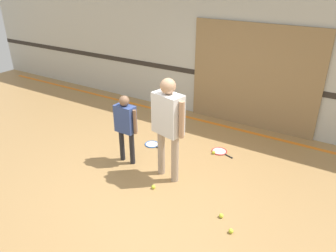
{
  "coord_description": "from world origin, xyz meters",
  "views": [
    {
      "loc": [
        2.6,
        -3.8,
        3.27
      ],
      "look_at": [
        0.12,
        0.22,
        0.97
      ],
      "focal_mm": 35.0,
      "sensor_mm": 36.0,
      "label": 1
    }
  ],
  "objects_px": {
    "person_student_left": "(125,122)",
    "tennis_ball_stray_left": "(221,216)",
    "tennis_ball_near_instructor": "(153,187)",
    "racket_spare_on_floor": "(220,151)",
    "racket_second_spare": "(153,145)",
    "person_instructor": "(168,119)",
    "tennis_ball_stray_right": "(231,231)",
    "tennis_ball_by_spare_racket": "(214,152)"
  },
  "relations": [
    {
      "from": "person_student_left",
      "to": "tennis_ball_near_instructor",
      "type": "bearing_deg",
      "value": -25.73
    },
    {
      "from": "racket_spare_on_floor",
      "to": "tennis_ball_by_spare_racket",
      "type": "distance_m",
      "value": 0.16
    },
    {
      "from": "person_instructor",
      "to": "racket_second_spare",
      "type": "bearing_deg",
      "value": 150.75
    },
    {
      "from": "tennis_ball_near_instructor",
      "to": "person_student_left",
      "type": "bearing_deg",
      "value": 152.95
    },
    {
      "from": "tennis_ball_by_spare_racket",
      "to": "racket_second_spare",
      "type": "bearing_deg",
      "value": -164.74
    },
    {
      "from": "person_instructor",
      "to": "tennis_ball_by_spare_racket",
      "type": "distance_m",
      "value": 1.58
    },
    {
      "from": "racket_spare_on_floor",
      "to": "racket_second_spare",
      "type": "height_order",
      "value": "same"
    },
    {
      "from": "person_instructor",
      "to": "tennis_ball_stray_right",
      "type": "xyz_separation_m",
      "value": [
        1.44,
        -0.69,
        -1.06
      ]
    },
    {
      "from": "tennis_ball_stray_right",
      "to": "racket_spare_on_floor",
      "type": "bearing_deg",
      "value": 117.41
    },
    {
      "from": "tennis_ball_near_instructor",
      "to": "tennis_ball_stray_left",
      "type": "distance_m",
      "value": 1.22
    },
    {
      "from": "tennis_ball_near_instructor",
      "to": "tennis_ball_stray_right",
      "type": "bearing_deg",
      "value": -10.51
    },
    {
      "from": "person_student_left",
      "to": "tennis_ball_stray_right",
      "type": "relative_size",
      "value": 19.75
    },
    {
      "from": "racket_second_spare",
      "to": "tennis_ball_near_instructor",
      "type": "xyz_separation_m",
      "value": [
        0.83,
        -1.2,
        0.02
      ]
    },
    {
      "from": "tennis_ball_by_spare_racket",
      "to": "tennis_ball_stray_right",
      "type": "distance_m",
      "value": 2.1
    },
    {
      "from": "racket_spare_on_floor",
      "to": "person_student_left",
      "type": "bearing_deg",
      "value": -118.59
    },
    {
      "from": "person_instructor",
      "to": "tennis_ball_stray_left",
      "type": "xyz_separation_m",
      "value": [
        1.2,
        -0.48,
        -1.06
      ]
    },
    {
      "from": "person_student_left",
      "to": "racket_second_spare",
      "type": "relative_size",
      "value": 2.41
    },
    {
      "from": "racket_second_spare",
      "to": "tennis_ball_stray_right",
      "type": "distance_m",
      "value": 2.72
    },
    {
      "from": "tennis_ball_near_instructor",
      "to": "tennis_ball_stray_left",
      "type": "xyz_separation_m",
      "value": [
        1.22,
        -0.06,
        0.0
      ]
    },
    {
      "from": "person_student_left",
      "to": "racket_second_spare",
      "type": "distance_m",
      "value": 1.1
    },
    {
      "from": "person_student_left",
      "to": "racket_spare_on_floor",
      "type": "xyz_separation_m",
      "value": [
        1.33,
        1.22,
        -0.8
      ]
    },
    {
      "from": "person_student_left",
      "to": "tennis_ball_near_instructor",
      "type": "relative_size",
      "value": 19.75
    },
    {
      "from": "tennis_ball_near_instructor",
      "to": "tennis_ball_stray_left",
      "type": "bearing_deg",
      "value": -2.63
    },
    {
      "from": "person_instructor",
      "to": "tennis_ball_near_instructor",
      "type": "xyz_separation_m",
      "value": [
        -0.02,
        -0.42,
        -1.06
      ]
    },
    {
      "from": "tennis_ball_by_spare_racket",
      "to": "tennis_ball_stray_left",
      "type": "distance_m",
      "value": 1.8
    },
    {
      "from": "person_instructor",
      "to": "tennis_ball_stray_left",
      "type": "height_order",
      "value": "person_instructor"
    },
    {
      "from": "racket_spare_on_floor",
      "to": "tennis_ball_stray_left",
      "type": "relative_size",
      "value": 7.83
    },
    {
      "from": "tennis_ball_stray_left",
      "to": "racket_spare_on_floor",
      "type": "bearing_deg",
      "value": 114.05
    },
    {
      "from": "racket_spare_on_floor",
      "to": "racket_second_spare",
      "type": "relative_size",
      "value": 0.96
    },
    {
      "from": "racket_second_spare",
      "to": "tennis_ball_stray_left",
      "type": "bearing_deg",
      "value": -13.98
    },
    {
      "from": "racket_second_spare",
      "to": "tennis_ball_stray_right",
      "type": "relative_size",
      "value": 8.19
    },
    {
      "from": "person_student_left",
      "to": "tennis_ball_stray_left",
      "type": "distance_m",
      "value": 2.29
    },
    {
      "from": "person_instructor",
      "to": "racket_spare_on_floor",
      "type": "xyz_separation_m",
      "value": [
        0.43,
        1.24,
        -1.08
      ]
    },
    {
      "from": "racket_spare_on_floor",
      "to": "tennis_ball_stray_right",
      "type": "bearing_deg",
      "value": -43.65
    },
    {
      "from": "person_student_left",
      "to": "tennis_ball_near_instructor",
      "type": "xyz_separation_m",
      "value": [
        0.88,
        -0.45,
        -0.77
      ]
    },
    {
      "from": "racket_second_spare",
      "to": "tennis_ball_stray_left",
      "type": "relative_size",
      "value": 8.19
    },
    {
      "from": "person_instructor",
      "to": "tennis_ball_by_spare_racket",
      "type": "bearing_deg",
      "value": 85.45
    },
    {
      "from": "tennis_ball_by_spare_racket",
      "to": "racket_spare_on_floor",
      "type": "bearing_deg",
      "value": 60.79
    },
    {
      "from": "tennis_ball_by_spare_racket",
      "to": "tennis_ball_near_instructor",
      "type": "bearing_deg",
      "value": -103.86
    },
    {
      "from": "racket_second_spare",
      "to": "tennis_ball_near_instructor",
      "type": "bearing_deg",
      "value": -37.82
    },
    {
      "from": "person_instructor",
      "to": "tennis_ball_by_spare_racket",
      "type": "height_order",
      "value": "person_instructor"
    },
    {
      "from": "person_student_left",
      "to": "racket_spare_on_floor",
      "type": "height_order",
      "value": "person_student_left"
    }
  ]
}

